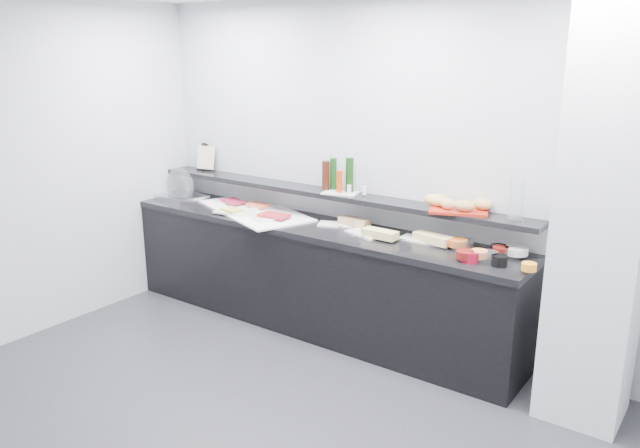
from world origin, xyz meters
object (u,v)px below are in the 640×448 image
Objects in this scene: framed_print at (202,156)px; bread_tray at (459,210)px; condiment_tray at (340,193)px; sandwich_plate_mid at (363,234)px; carafe at (516,200)px; cloche_base at (180,196)px.

framed_print reaches higher than bread_tray.
framed_print is at bearing 160.96° from condiment_tray.
bread_tray is at bearing 35.03° from sandwich_plate_mid.
condiment_tray is (-0.33, 0.18, 0.25)m from sandwich_plate_mid.
carafe is at bearing 27.25° from sandwich_plate_mid.
carafe is (0.42, -0.03, 0.14)m from bread_tray.
carafe reaches higher than bread_tray.
bread_tray is (2.73, -0.09, -0.12)m from framed_print.
sandwich_plate_mid is at bearing -43.23° from condiment_tray.
carafe is (3.19, 0.15, 0.38)m from cloche_base.
carafe is (3.15, -0.13, 0.02)m from framed_print.
sandwich_plate_mid is (2.09, -0.02, -0.01)m from cloche_base.
condiment_tray is (1.76, 0.16, 0.24)m from cloche_base.
carafe is at bearing 11.70° from cloche_base.
condiment_tray is at bearing 160.46° from bread_tray.
cloche_base is 1.82× the size of condiment_tray.
framed_print reaches higher than cloche_base.
bread_tray is (0.68, 0.20, 0.25)m from sandwich_plate_mid.
carafe is at bearing 22.45° from framed_print.
carafe is at bearing -15.35° from condiment_tray.
cloche_base is 1.68× the size of sandwich_plate_mid.
cloche_base is 3.22m from carafe.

